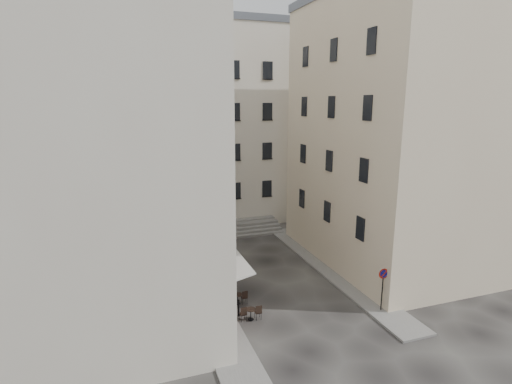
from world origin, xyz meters
name	(u,v)px	position (x,y,z in m)	size (l,w,h in m)	color
ground	(287,298)	(0.00, 0.00, 0.00)	(90.00, 90.00, 0.00)	black
sidewalk_left	(198,280)	(-4.50, 4.00, 0.06)	(2.00, 22.00, 0.12)	slate
sidewalk_right	(329,268)	(4.50, 3.00, 0.06)	(2.00, 18.00, 0.12)	slate
building_left	(81,122)	(-10.50, 3.00, 10.31)	(12.20, 16.20, 20.60)	beige
building_right	(406,131)	(10.50, 3.50, 9.31)	(12.20, 14.20, 18.60)	beige
building_back	(201,123)	(-1.00, 19.00, 9.31)	(18.20, 10.20, 18.60)	beige
cafe_storefront	(210,272)	(-4.32, 1.00, 1.88)	(1.74, 7.30, 3.50)	#451009
stone_steps	(230,229)	(0.00, 12.57, 0.40)	(9.00, 3.15, 0.80)	slate
bollard_near	(239,307)	(-3.25, -1.00, 0.53)	(0.12, 0.12, 0.98)	black
bollard_mid	(222,281)	(-3.25, 2.50, 0.53)	(0.12, 0.12, 0.98)	black
bollard_far	(210,260)	(-3.25, 6.00, 0.53)	(0.12, 0.12, 0.98)	black
no_parking_sign	(383,281)	(4.30, -3.14, 1.82)	(0.59, 0.11, 2.57)	black
bistro_table_a	(251,313)	(-2.76, -1.57, 0.41)	(1.15, 0.54, 0.81)	black
bistro_table_b	(237,298)	(-2.95, 0.27, 0.41)	(1.13, 0.53, 0.80)	black
bistro_table_c	(223,289)	(-3.51, 1.40, 0.51)	(1.43, 0.67, 1.01)	black
bistro_table_d	(224,272)	(-2.84, 3.79, 0.50)	(1.38, 0.65, 0.97)	black
bistro_table_e	(209,270)	(-3.60, 4.60, 0.41)	(1.14, 0.54, 0.80)	black
pedestrian	(218,267)	(-3.20, 3.85, 0.83)	(0.61, 0.40, 1.67)	#222228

